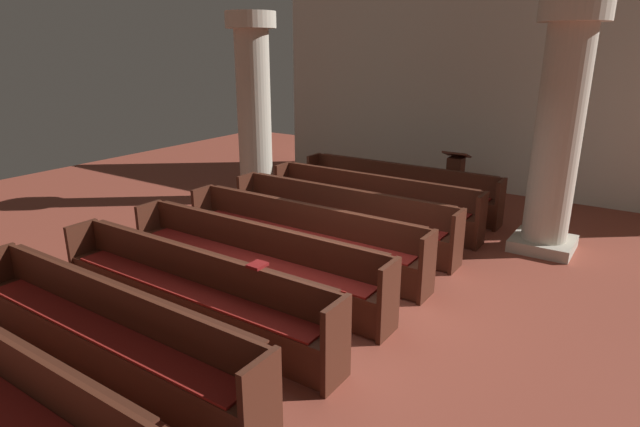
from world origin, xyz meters
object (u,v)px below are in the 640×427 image
(pew_row_0, at_px, (398,186))
(hymn_book, at_px, (257,265))
(pew_row_1, at_px, (371,199))
(pew_row_3, at_px, (301,234))
(pew_row_6, at_px, (105,329))
(pew_row_5, at_px, (189,288))
(pillar_aisle_side, at_px, (559,128))
(lectern, at_px, (454,182))
(pillar_far_side, at_px, (254,106))
(pew_row_4, at_px, (252,257))
(pew_row_2, at_px, (340,215))

(pew_row_0, height_order, hymn_book, hymn_book)
(pew_row_1, xyz_separation_m, pew_row_3, (0.00, -2.10, 0.00))
(pew_row_3, relative_size, pew_row_6, 1.00)
(pew_row_0, xyz_separation_m, pew_row_5, (0.00, -5.24, 0.00))
(pillar_aisle_side, bearing_deg, lectern, 142.85)
(pillar_far_side, bearing_deg, pew_row_0, 18.62)
(pew_row_0, relative_size, pew_row_4, 1.00)
(pew_row_5, bearing_deg, pew_row_3, 90.00)
(hymn_book, bearing_deg, pillar_far_side, 130.73)
(pew_row_2, xyz_separation_m, pew_row_6, (0.00, -4.19, 0.00))
(pew_row_1, xyz_separation_m, pew_row_2, (0.00, -1.05, 0.00))
(pew_row_3, bearing_deg, pillar_far_side, 140.69)
(pew_row_5, height_order, lectern, lectern)
(lectern, bearing_deg, pew_row_0, -130.27)
(pillar_far_side, bearing_deg, lectern, 27.69)
(lectern, bearing_deg, pillar_aisle_side, -37.15)
(pew_row_2, height_order, pew_row_4, same)
(pew_row_1, relative_size, pew_row_3, 1.00)
(pew_row_3, height_order, lectern, lectern)
(pew_row_3, distance_m, pillar_far_side, 3.79)
(pew_row_2, bearing_deg, pillar_aisle_side, 28.56)
(pew_row_4, height_order, pillar_far_side, pillar_far_side)
(pillar_aisle_side, height_order, lectern, pillar_aisle_side)
(pew_row_2, height_order, pew_row_5, same)
(hymn_book, bearing_deg, pew_row_1, 101.81)
(pillar_aisle_side, xyz_separation_m, lectern, (-1.99, 1.51, -1.43))
(pew_row_1, height_order, pew_row_2, same)
(pew_row_1, bearing_deg, pillar_far_side, 177.24)
(pew_row_0, height_order, pew_row_4, same)
(pillar_far_side, bearing_deg, pillar_aisle_side, 3.43)
(hymn_book, bearing_deg, pew_row_0, 99.40)
(pew_row_3, height_order, pew_row_6, same)
(pew_row_2, distance_m, pew_row_3, 1.05)
(pew_row_3, relative_size, pew_row_5, 1.00)
(lectern, xyz_separation_m, hymn_book, (0.06, -5.97, 0.42))
(pillar_aisle_side, bearing_deg, pew_row_5, -120.78)
(pew_row_1, xyz_separation_m, pew_row_6, (0.00, -5.24, 0.00))
(pillar_far_side, bearing_deg, pew_row_2, -23.44)
(lectern, relative_size, hymn_book, 5.83)
(pew_row_4, distance_m, pillar_aisle_side, 4.76)
(pew_row_2, relative_size, pew_row_4, 1.00)
(pew_row_1, height_order, lectern, lectern)
(pew_row_6, bearing_deg, pew_row_1, 90.00)
(pew_row_1, relative_size, lectern, 3.61)
(pillar_far_side, bearing_deg, pew_row_3, -39.31)
(pew_row_0, bearing_deg, pew_row_4, -90.00)
(pew_row_2, height_order, pillar_far_side, pillar_far_side)
(pillar_aisle_side, bearing_deg, pew_row_4, -127.55)
(pew_row_1, relative_size, pew_row_2, 1.00)
(pew_row_3, bearing_deg, pillar_aisle_side, 42.70)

